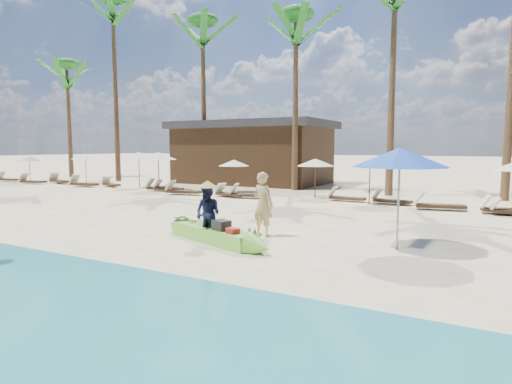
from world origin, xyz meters
The scene contains 33 objects.
ground centered at (0.00, 0.00, 0.00)m, with size 240.00×240.00×0.00m, color #FFEBBC.
wet_sand_strip centered at (0.00, -5.00, 0.00)m, with size 240.00×4.50×0.01m, color tan.
green_canoe centered at (0.27, 0.37, 0.21)m, with size 4.80×1.97×0.63m.
tourist centered at (1.13, 1.66, 0.92)m, with size 0.67×0.44×1.84m, color #DCAC76.
vendor_green centered at (0.19, 0.27, 0.77)m, with size 0.75×0.58×1.54m, color #141A38.
blue_umbrella centered at (4.79, 1.91, 2.29)m, with size 2.35×2.35×2.53m.
resort_parasol_0 centered at (-22.99, 10.64, 1.69)m, with size 1.82×1.82×1.87m.
lounger_0_left centered at (-24.39, 9.78, 0.22)m, with size 2.02×0.89×0.66m.
lounger_0_right centered at (-20.98, 9.41, 0.22)m, with size 2.01×0.97×0.66m.
resort_parasol_1 centered at (-18.86, 12.21, 1.88)m, with size 2.02×2.02×2.08m.
lounger_1_left centered at (-19.60, 10.52, 0.23)m, with size 2.06×0.95×0.67m.
lounger_1_right centered at (-16.16, 9.67, 0.23)m, with size 2.04×0.74×0.68m.
resort_parasol_2 centered at (-12.72, 11.18, 2.00)m, with size 2.15×2.15×2.22m.
lounger_2_left centered at (-14.62, 10.55, 0.19)m, with size 1.77×0.98×0.58m.
resort_parasol_3 centered at (-10.28, 10.23, 2.02)m, with size 2.17×2.17×2.24m.
lounger_3_left centered at (-9.94, 9.99, 0.21)m, with size 1.97×1.13×0.64m.
lounger_3_right centered at (-9.44, 9.98, 0.20)m, with size 1.81×0.91×0.59m.
resort_parasol_4 centered at (-5.84, 11.45, 1.65)m, with size 1.78×1.78×1.83m.
lounger_4_left centered at (-7.61, 9.03, 0.22)m, with size 2.06×1.04×0.67m.
lounger_4_right centered at (-4.86, 9.35, 0.20)m, with size 1.86×0.89×0.61m.
resort_parasol_5 centered at (-0.96, 11.34, 1.77)m, with size 1.90×1.90×1.96m.
lounger_5_left centered at (-3.85, 9.37, 0.21)m, with size 1.95×0.97×0.63m.
resort_parasol_6 centered at (2.09, 10.08, 1.84)m, with size 1.98×1.98×2.04m.
lounger_6_left centered at (0.84, 10.54, 0.20)m, with size 1.74×0.54×0.59m.
lounger_6_right centered at (2.92, 10.49, 0.20)m, with size 1.78×0.72×0.59m.
lounger_7_left centered at (4.95, 9.54, 0.22)m, with size 2.06×0.99×0.67m.
lounger_7_right centered at (7.30, 9.60, 0.22)m, with size 1.98×0.96×0.65m.
palm_0 centered at (-24.62, 15.48, 8.11)m, with size 2.08×2.08×9.90m.
palm_1 centered at (-17.59, 14.06, 10.82)m, with size 2.08×2.08×13.60m.
palm_2 centered at (-10.45, 15.08, 9.18)m, with size 2.08×2.08×11.33m.
palm_3 centered at (-3.36, 14.27, 8.58)m, with size 2.08×2.08×10.52m.
palm_4 centered at (2.15, 14.01, 9.45)m, with size 2.08×2.08×11.70m.
pavilion_west centered at (-8.00, 17.50, 2.19)m, with size 10.80×6.60×4.30m.
Camera 1 is at (6.71, -9.01, 2.54)m, focal length 30.00 mm.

